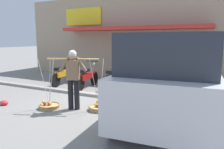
{
  "coord_description": "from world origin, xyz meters",
  "views": [
    {
      "loc": [
        3.39,
        -5.63,
        1.99
      ],
      "look_at": [
        0.27,
        0.6,
        0.85
      ],
      "focal_mm": 34.65,
      "sensor_mm": 36.0,
      "label": 1
    }
  ],
  "objects_px": {
    "motorcycle_second_in_row": "(87,77)",
    "plastic_litter_bag": "(4,103)",
    "fruit_vendor": "(73,76)",
    "parked_truck": "(173,75)",
    "motorcycle_nearest_shop": "(64,75)",
    "motorcycle_end_of_row": "(144,83)",
    "fruit_basket_left_side": "(99,107)",
    "motorcycle_third_in_row": "(115,78)",
    "fruit_basket_right_side": "(49,106)"
  },
  "relations": [
    {
      "from": "fruit_basket_right_side",
      "to": "motorcycle_second_in_row",
      "type": "height_order",
      "value": "fruit_basket_right_side"
    },
    {
      "from": "fruit_basket_right_side",
      "to": "parked_truck",
      "type": "relative_size",
      "value": 0.29
    },
    {
      "from": "motorcycle_end_of_row",
      "to": "plastic_litter_bag",
      "type": "distance_m",
      "value": 4.59
    },
    {
      "from": "parked_truck",
      "to": "plastic_litter_bag",
      "type": "xyz_separation_m",
      "value": [
        -4.83,
        -1.11,
        -1.06
      ]
    },
    {
      "from": "motorcycle_nearest_shop",
      "to": "motorcycle_third_in_row",
      "type": "xyz_separation_m",
      "value": [
        2.39,
        0.25,
        0.0
      ]
    },
    {
      "from": "motorcycle_second_in_row",
      "to": "motorcycle_third_in_row",
      "type": "bearing_deg",
      "value": 17.91
    },
    {
      "from": "fruit_basket_right_side",
      "to": "fruit_basket_left_side",
      "type": "bearing_deg",
      "value": 20.24
    },
    {
      "from": "motorcycle_nearest_shop",
      "to": "motorcycle_end_of_row",
      "type": "xyz_separation_m",
      "value": [
        3.8,
        -0.27,
        0.0
      ]
    },
    {
      "from": "motorcycle_second_in_row",
      "to": "parked_truck",
      "type": "height_order",
      "value": "parked_truck"
    },
    {
      "from": "motorcycle_nearest_shop",
      "to": "motorcycle_third_in_row",
      "type": "bearing_deg",
      "value": 6.07
    },
    {
      "from": "motorcycle_second_in_row",
      "to": "parked_truck",
      "type": "xyz_separation_m",
      "value": [
        3.83,
        -2.01,
        0.68
      ]
    },
    {
      "from": "motorcycle_nearest_shop",
      "to": "motorcycle_end_of_row",
      "type": "distance_m",
      "value": 3.81
    },
    {
      "from": "motorcycle_nearest_shop",
      "to": "fruit_basket_left_side",
      "type": "bearing_deg",
      "value": -36.35
    },
    {
      "from": "motorcycle_second_in_row",
      "to": "parked_truck",
      "type": "relative_size",
      "value": 0.37
    },
    {
      "from": "fruit_vendor",
      "to": "parked_truck",
      "type": "distance_m",
      "value": 2.71
    },
    {
      "from": "motorcycle_second_in_row",
      "to": "motorcycle_end_of_row",
      "type": "bearing_deg",
      "value": -3.84
    },
    {
      "from": "parked_truck",
      "to": "plastic_litter_bag",
      "type": "distance_m",
      "value": 5.06
    },
    {
      "from": "motorcycle_nearest_shop",
      "to": "parked_truck",
      "type": "bearing_deg",
      "value": -22.31
    },
    {
      "from": "fruit_basket_right_side",
      "to": "motorcycle_third_in_row",
      "type": "bearing_deg",
      "value": 78.66
    },
    {
      "from": "fruit_vendor",
      "to": "motorcycle_third_in_row",
      "type": "relative_size",
      "value": 0.93
    },
    {
      "from": "motorcycle_end_of_row",
      "to": "motorcycle_third_in_row",
      "type": "bearing_deg",
      "value": 159.83
    },
    {
      "from": "motorcycle_end_of_row",
      "to": "fruit_basket_left_side",
      "type": "bearing_deg",
      "value": -107.53
    },
    {
      "from": "fruit_basket_left_side",
      "to": "motorcycle_third_in_row",
      "type": "xyz_separation_m",
      "value": [
        -0.77,
        2.58,
        0.38
      ]
    },
    {
      "from": "motorcycle_nearest_shop",
      "to": "motorcycle_end_of_row",
      "type": "relative_size",
      "value": 1.01
    },
    {
      "from": "motorcycle_third_in_row",
      "to": "plastic_litter_bag",
      "type": "bearing_deg",
      "value": -121.04
    },
    {
      "from": "motorcycle_second_in_row",
      "to": "fruit_vendor",
      "type": "bearing_deg",
      "value": -64.82
    },
    {
      "from": "motorcycle_second_in_row",
      "to": "motorcycle_nearest_shop",
      "type": "bearing_deg",
      "value": 175.68
    },
    {
      "from": "fruit_basket_right_side",
      "to": "motorcycle_end_of_row",
      "type": "bearing_deg",
      "value": 51.59
    },
    {
      "from": "fruit_basket_right_side",
      "to": "parked_truck",
      "type": "bearing_deg",
      "value": 12.22
    },
    {
      "from": "motorcycle_end_of_row",
      "to": "motorcycle_second_in_row",
      "type": "bearing_deg",
      "value": 176.16
    },
    {
      "from": "motorcycle_nearest_shop",
      "to": "motorcycle_second_in_row",
      "type": "distance_m",
      "value": 1.3
    },
    {
      "from": "fruit_basket_left_side",
      "to": "motorcycle_third_in_row",
      "type": "bearing_deg",
      "value": 106.58
    },
    {
      "from": "fruit_basket_left_side",
      "to": "motorcycle_second_in_row",
      "type": "relative_size",
      "value": 0.8
    },
    {
      "from": "fruit_vendor",
      "to": "fruit_basket_left_side",
      "type": "xyz_separation_m",
      "value": [
        0.69,
        0.26,
        -0.9
      ]
    },
    {
      "from": "motorcycle_third_in_row",
      "to": "parked_truck",
      "type": "relative_size",
      "value": 0.37
    },
    {
      "from": "fruit_vendor",
      "to": "parked_truck",
      "type": "relative_size",
      "value": 0.34
    },
    {
      "from": "fruit_vendor",
      "to": "motorcycle_second_in_row",
      "type": "xyz_separation_m",
      "value": [
        -1.17,
        2.48,
        -0.52
      ]
    },
    {
      "from": "fruit_basket_right_side",
      "to": "motorcycle_nearest_shop",
      "type": "bearing_deg",
      "value": 121.99
    },
    {
      "from": "motorcycle_nearest_shop",
      "to": "motorcycle_end_of_row",
      "type": "bearing_deg",
      "value": -4.0
    },
    {
      "from": "fruit_vendor",
      "to": "parked_truck",
      "type": "bearing_deg",
      "value": 10.06
    },
    {
      "from": "motorcycle_second_in_row",
      "to": "parked_truck",
      "type": "distance_m",
      "value": 4.38
    },
    {
      "from": "plastic_litter_bag",
      "to": "fruit_basket_right_side",
      "type": "bearing_deg",
      "value": 14.5
    },
    {
      "from": "fruit_basket_right_side",
      "to": "motorcycle_third_in_row",
      "type": "height_order",
      "value": "fruit_basket_right_side"
    },
    {
      "from": "fruit_basket_left_side",
      "to": "plastic_litter_bag",
      "type": "distance_m",
      "value": 2.99
    },
    {
      "from": "motorcycle_end_of_row",
      "to": "parked_truck",
      "type": "xyz_separation_m",
      "value": [
        1.32,
        -1.84,
        0.68
      ]
    },
    {
      "from": "motorcycle_nearest_shop",
      "to": "fruit_vendor",
      "type": "bearing_deg",
      "value": -46.29
    },
    {
      "from": "fruit_basket_right_side",
      "to": "motorcycle_third_in_row",
      "type": "xyz_separation_m",
      "value": [
        0.62,
        3.09,
        0.38
      ]
    },
    {
      "from": "motorcycle_second_in_row",
      "to": "plastic_litter_bag",
      "type": "xyz_separation_m",
      "value": [
        -1.0,
        -3.11,
        -0.38
      ]
    },
    {
      "from": "fruit_basket_left_side",
      "to": "parked_truck",
      "type": "xyz_separation_m",
      "value": [
        1.97,
        0.22,
        1.05
      ]
    },
    {
      "from": "fruit_vendor",
      "to": "motorcycle_nearest_shop",
      "type": "relative_size",
      "value": 0.93
    }
  ]
}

